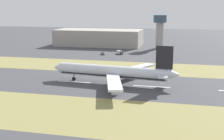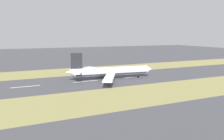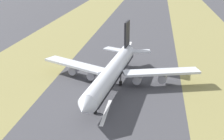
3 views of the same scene
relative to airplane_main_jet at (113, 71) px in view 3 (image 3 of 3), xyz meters
The scene contains 6 objects.
ground_plane 6.45m from the airplane_main_jet, 110.82° to the left, with size 800.00×800.00×0.00m, color #424247.
grass_median_east 44.64m from the airplane_main_jet, ahead, with size 40.00×600.00×0.01m, color olive.
centreline_dash_near 58.42m from the airplane_main_jet, 90.81° to the right, with size 1.20×18.00×0.01m, color silver.
centreline_dash_mid 19.10m from the airplane_main_jet, 92.59° to the right, with size 1.20×18.00×0.01m, color silver.
centreline_dash_far 22.72m from the airplane_main_jet, 92.14° to the left, with size 1.20×18.00×0.01m, color silver.
airplane_main_jet is the anchor object (origin of this frame).
Camera 3 is at (-14.63, 106.67, 45.75)m, focal length 50.00 mm.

